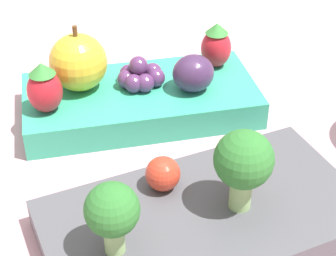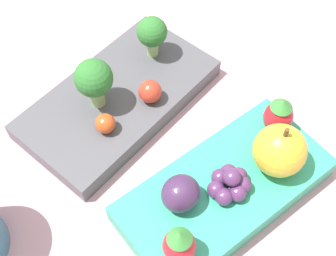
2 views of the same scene
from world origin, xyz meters
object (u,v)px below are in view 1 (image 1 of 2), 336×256
(broccoli_floret_1, at_px, (244,162))
(strawberry_1, at_px, (216,46))
(bento_box_fruit, at_px, (141,101))
(bento_box_savoury, at_px, (204,221))
(broccoli_floret_0, at_px, (112,212))
(apple, at_px, (78,62))
(strawberry_0, at_px, (44,88))
(grape_cluster, at_px, (139,76))
(plum, at_px, (193,73))
(cherry_tomato_0, at_px, (242,161))
(cherry_tomato_1, at_px, (163,174))

(broccoli_floret_1, xyz_separation_m, strawberry_1, (-0.05, -0.18, -0.01))
(bento_box_fruit, bearing_deg, bento_box_savoury, 90.62)
(broccoli_floret_0, distance_m, apple, 0.19)
(strawberry_0, bearing_deg, broccoli_floret_0, 96.64)
(broccoli_floret_1, bearing_deg, bento_box_fruit, -80.85)
(strawberry_1, bearing_deg, grape_cluster, 9.33)
(apple, relative_size, grape_cluster, 1.54)
(broccoli_floret_0, distance_m, plum, 0.19)
(bento_box_fruit, distance_m, grape_cluster, 0.02)
(broccoli_floret_1, distance_m, apple, 0.19)
(apple, xyz_separation_m, plum, (-0.09, 0.03, -0.01))
(strawberry_0, bearing_deg, cherry_tomato_0, 136.50)
(cherry_tomato_1, bearing_deg, strawberry_1, -123.82)
(bento_box_fruit, relative_size, broccoli_floret_1, 3.55)
(grape_cluster, bearing_deg, apple, -14.04)
(cherry_tomato_0, bearing_deg, cherry_tomato_1, -1.34)
(bento_box_savoury, distance_m, apple, 0.18)
(grape_cluster, bearing_deg, cherry_tomato_1, 81.97)
(cherry_tomato_1, bearing_deg, broccoli_floret_1, 142.46)
(apple, bearing_deg, broccoli_floret_0, 85.76)
(broccoli_floret_1, distance_m, strawberry_1, 0.18)
(broccoli_floret_0, relative_size, cherry_tomato_0, 2.47)
(bento_box_fruit, xyz_separation_m, broccoli_floret_0, (0.06, 0.17, 0.04))
(bento_box_fruit, bearing_deg, cherry_tomato_1, 81.80)
(broccoli_floret_0, bearing_deg, bento_box_savoury, -166.03)
(bento_box_savoury, bearing_deg, bento_box_fruit, -89.38)
(cherry_tomato_1, bearing_deg, broccoli_floret_0, 45.60)
(bento_box_savoury, height_order, grape_cluster, grape_cluster)
(broccoli_floret_1, distance_m, strawberry_0, 0.18)
(broccoli_floret_0, height_order, strawberry_1, broccoli_floret_0)
(bento_box_fruit, height_order, grape_cluster, grape_cluster)
(bento_box_savoury, height_order, broccoli_floret_0, broccoli_floret_0)
(broccoli_floret_1, xyz_separation_m, cherry_tomato_0, (-0.02, -0.03, -0.03))
(cherry_tomato_1, relative_size, strawberry_0, 0.56)
(apple, distance_m, strawberry_0, 0.04)
(broccoli_floret_1, relative_size, cherry_tomato_0, 2.89)
(apple, height_order, grape_cluster, apple)
(broccoli_floret_1, xyz_separation_m, grape_cluster, (0.03, -0.16, -0.02))
(broccoli_floret_0, bearing_deg, broccoli_floret_1, -171.74)
(bento_box_fruit, bearing_deg, broccoli_floret_0, 69.69)
(broccoli_floret_0, height_order, plum, broccoli_floret_0)
(bento_box_fruit, height_order, strawberry_0, strawberry_0)
(bento_box_fruit, height_order, cherry_tomato_1, cherry_tomato_1)
(strawberry_0, bearing_deg, bento_box_fruit, -173.36)
(apple, bearing_deg, bento_box_fruit, 160.56)
(grape_cluster, bearing_deg, broccoli_floret_1, 98.76)
(broccoli_floret_1, distance_m, plum, 0.14)
(broccoli_floret_1, distance_m, cherry_tomato_1, 0.06)
(bento_box_savoury, bearing_deg, cherry_tomato_1, -56.88)
(cherry_tomato_1, xyz_separation_m, grape_cluster, (-0.02, -0.13, 0.00))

